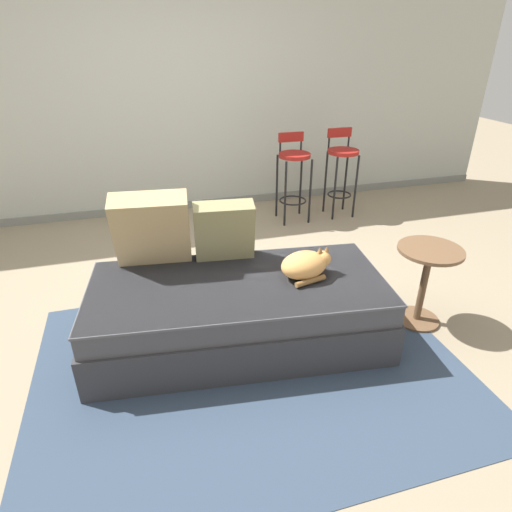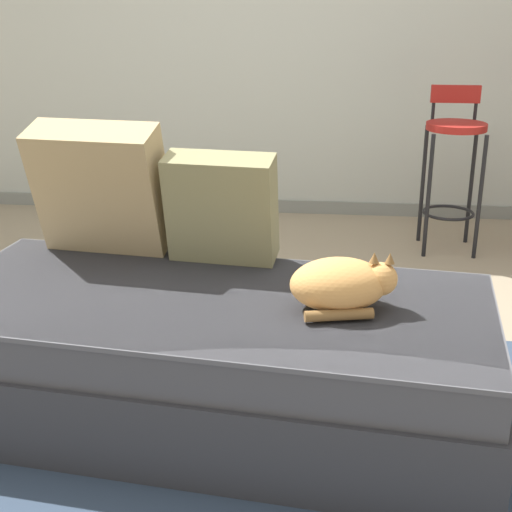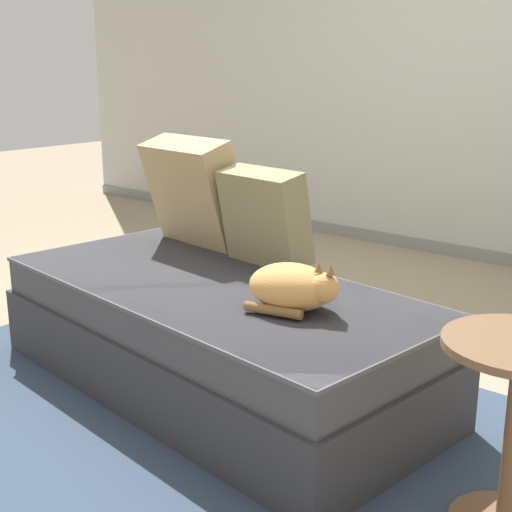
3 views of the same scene
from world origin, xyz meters
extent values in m
plane|color=gray|center=(0.00, 0.00, 0.00)|extent=(16.00, 16.00, 0.00)
cube|color=#B7BCB2|center=(0.00, 2.25, 1.30)|extent=(8.00, 0.10, 2.60)
cube|color=gray|center=(0.00, 2.20, 0.04)|extent=(8.00, 0.02, 0.09)
cube|color=#334256|center=(0.00, -0.70, 0.00)|extent=(2.64, 1.99, 0.01)
cube|color=#353539|center=(0.00, -0.40, 0.15)|extent=(2.03, 1.11, 0.30)
cube|color=#47474C|center=(0.00, -0.40, 0.38)|extent=(1.99, 1.07, 0.16)
cube|color=#525257|center=(0.00, -0.40, 0.45)|extent=(2.00, 1.08, 0.02)
cube|color=tan|center=(-0.49, 0.01, 0.72)|extent=(0.53, 0.37, 0.53)
cube|color=#847F56|center=(-0.01, -0.05, 0.67)|extent=(0.43, 0.27, 0.43)
ellipsoid|color=tan|center=(0.44, -0.44, 0.54)|extent=(0.37, 0.31, 0.17)
sphere|color=tan|center=(0.57, -0.43, 0.56)|extent=(0.11, 0.11, 0.11)
cone|color=brown|center=(0.55, -0.43, 0.64)|extent=(0.03, 0.03, 0.04)
cone|color=brown|center=(0.60, -0.43, 0.64)|extent=(0.03, 0.03, 0.04)
cylinder|color=brown|center=(0.44, -0.55, 0.48)|extent=(0.22, 0.08, 0.04)
cylinder|color=black|center=(0.96, 1.38, 0.36)|extent=(0.02, 0.02, 0.72)
cylinder|color=black|center=(1.24, 1.38, 0.36)|extent=(0.02, 0.02, 0.72)
cylinder|color=black|center=(0.96, 1.67, 0.36)|extent=(0.02, 0.02, 0.72)
cylinder|color=black|center=(1.24, 1.67, 0.36)|extent=(0.02, 0.02, 0.72)
torus|color=black|center=(1.10, 1.52, 0.23)|extent=(0.30, 0.30, 0.02)
cylinder|color=maroon|center=(1.10, 1.52, 0.74)|extent=(0.34, 0.34, 0.04)
cylinder|color=black|center=(0.98, 1.65, 0.81)|extent=(0.02, 0.02, 0.18)
cylinder|color=black|center=(1.22, 1.65, 0.81)|extent=(0.02, 0.02, 0.18)
cube|color=maroon|center=(1.10, 1.65, 0.90)|extent=(0.28, 0.03, 0.10)
camera|label=1|loc=(-0.54, -2.72, 1.89)|focal=30.00mm
camera|label=2|loc=(0.40, -2.61, 1.42)|focal=50.00mm
camera|label=3|loc=(1.92, -2.42, 1.34)|focal=50.00mm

